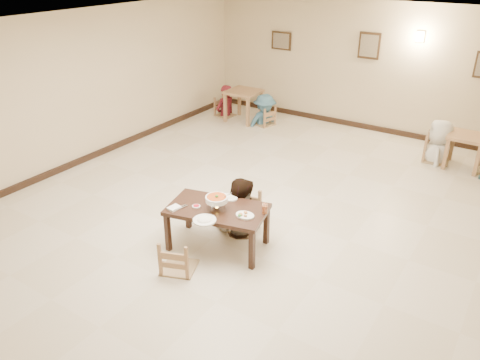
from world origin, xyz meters
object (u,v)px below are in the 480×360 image
Objects in this scene: main_table at (217,213)px; bg_table_left at (243,96)px; bg_diner_c at (444,120)px; drink_glass at (265,209)px; bg_chair_ll at (225,99)px; curry_warmer at (217,199)px; chair_far at (241,197)px; bg_chair_rl at (440,137)px; main_diner at (239,179)px; bg_table_right at (467,142)px; chair_near at (177,239)px; bg_diner_a at (225,85)px; bg_chair_lr at (265,107)px; bg_diner_b at (265,94)px.

main_table is 5.77m from bg_table_left.
main_table is at bearing -34.02° from bg_diner_c.
drink_glass is at bearing -54.24° from bg_table_left.
curry_warmer is at bearing -141.43° from bg_chair_ll.
bg_chair_rl is at bearing 58.52° from chair_far.
main_diner reaches higher than bg_table_right.
chair_near is at bearing -113.49° from main_table.
bg_diner_a reaches higher than curry_warmer.
curry_warmer is at bearing -60.85° from bg_table_left.
bg_chair_rl is 5.41m from bg_diner_a.
main_table is 0.87× the size of bg_diner_c.
main_table is 1.61× the size of chair_near.
chair_near is 1.39m from main_diner.
bg_table_right is at bearing 64.03° from curry_warmer.
curry_warmer is 5.50m from bg_chair_rl.
chair_far reaches higher than curry_warmer.
bg_chair_rl is at bearing 102.26° from bg_diner_a.
curry_warmer is at bearing 153.73° from bg_chair_rl.
chair_near reaches higher than bg_chair_lr.
bg_chair_rl is at bearing -131.19° from chair_near.
main_diner is 2.48× the size of bg_table_right.
chair_far is 0.35m from main_diner.
bg_table_right is (2.51, 4.36, 0.02)m from chair_far.
bg_table_right is (1.84, 4.78, -0.17)m from drink_glass.
bg_diner_a is at bearing 84.41° from bg_chair_rl.
main_table is 5.60m from bg_table_right.
bg_chair_lr is at bearing 120.49° from drink_glass.
bg_chair_ll is at bearing 123.86° from curry_warmer.
bg_diner_a is at bearing 174.52° from bg_table_left.
main_diner is 11.35× the size of drink_glass.
bg_chair_rl is (4.17, 0.02, 0.08)m from bg_chair_lr.
curry_warmer is at bearing -72.95° from main_table.
bg_diner_c reaches higher than bg_chair_ll.
bg_chair_ll is at bearing 110.70° from main_table.
main_diner is at bearing 77.38° from main_table.
chair_far is 1.35× the size of bg_table_left.
chair_far is at bearing 150.35° from bg_chair_rl.
bg_chair_ll is at bearing -81.88° from chair_near.
bg_chair_rl is at bearing -65.54° from bg_diner_b.
bg_table_right is at bearing 106.06° from bg_chair_lr.
chair_far is at bearing -116.19° from chair_near.
chair_far reaches higher than bg_chair_rl.
bg_table_right is 0.77× the size of bg_chair_lr.
chair_near is at bearing 154.63° from bg_chair_rl.
bg_chair_rl reaches higher than drink_glass.
bg_diner_b is (1.23, -0.03, -0.05)m from bg_diner_a.
bg_chair_rl is at bearing -132.30° from main_diner.
bg_diner_b is at bearing -91.75° from chair_near.
bg_chair_ll is 5.42m from bg_diner_c.
main_diner is 1.05× the size of bg_diner_a.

